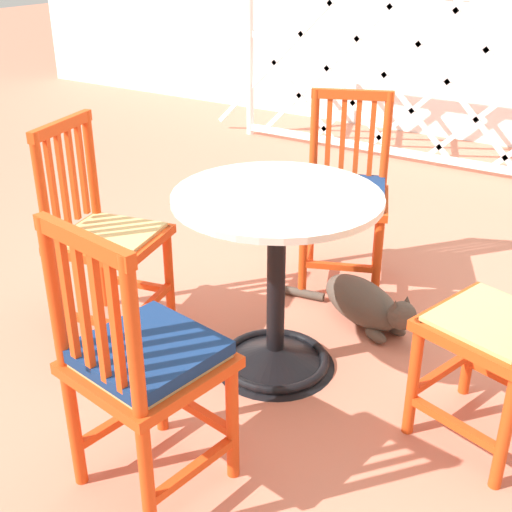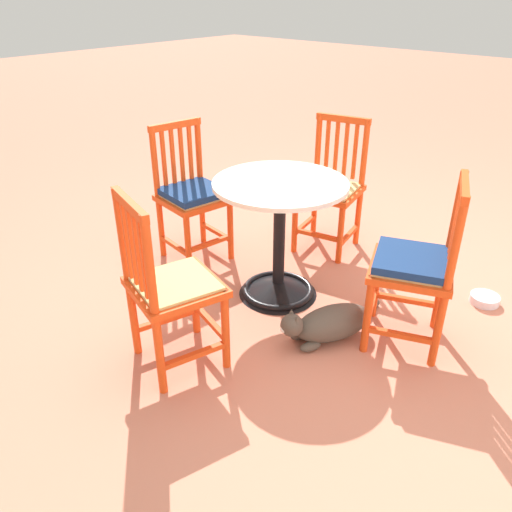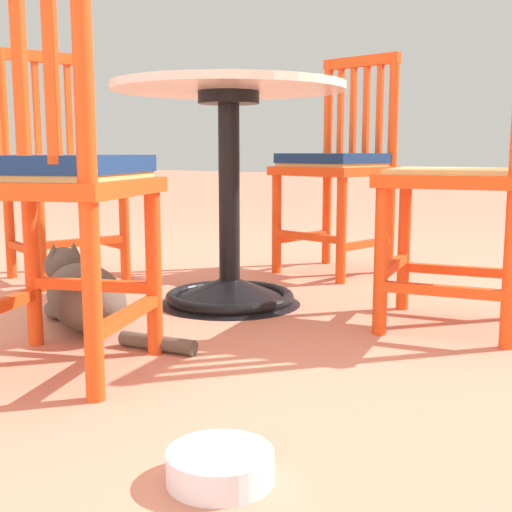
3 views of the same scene
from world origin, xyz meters
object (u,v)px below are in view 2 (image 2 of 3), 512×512
(cafe_table, at_px, (279,253))
(orange_chair_at_corner, at_px, (192,196))
(orange_chair_facing_out, at_px, (170,288))
(orange_chair_by_planter, at_px, (331,190))
(tabby_cat, at_px, (327,324))
(orange_chair_near_fence, at_px, (416,267))
(pet_water_bowl, at_px, (485,299))

(cafe_table, relative_size, orange_chair_at_corner, 0.83)
(orange_chair_facing_out, bearing_deg, orange_chair_by_planter, -174.24)
(tabby_cat, bearing_deg, orange_chair_facing_out, -35.51)
(cafe_table, height_order, orange_chair_near_fence, orange_chair_near_fence)
(orange_chair_by_planter, height_order, orange_chair_near_fence, same)
(cafe_table, distance_m, tabby_cat, 0.55)
(orange_chair_near_fence, bearing_deg, cafe_table, -82.82)
(orange_chair_at_corner, distance_m, tabby_cat, 1.29)
(orange_chair_at_corner, bearing_deg, tabby_cat, 81.83)
(orange_chair_by_planter, xyz_separation_m, orange_chair_facing_out, (1.57, 0.16, 0.00))
(pet_water_bowl, bearing_deg, cafe_table, -53.30)
(orange_chair_facing_out, bearing_deg, orange_chair_near_fence, 140.01)
(orange_chair_near_fence, height_order, tabby_cat, orange_chair_near_fence)
(orange_chair_near_fence, bearing_deg, pet_water_bowl, 162.92)
(orange_chair_at_corner, bearing_deg, pet_water_bowl, 113.04)
(orange_chair_facing_out, relative_size, orange_chair_near_fence, 1.00)
(cafe_table, relative_size, pet_water_bowl, 4.47)
(orange_chair_at_corner, bearing_deg, orange_chair_near_fence, 93.73)
(orange_chair_by_planter, height_order, tabby_cat, orange_chair_by_planter)
(orange_chair_at_corner, xyz_separation_m, orange_chair_facing_out, (0.83, 0.76, -0.01))
(orange_chair_by_planter, xyz_separation_m, orange_chair_near_fence, (0.64, 0.94, 0.01))
(orange_chair_facing_out, distance_m, orange_chair_near_fence, 1.22)
(orange_chair_at_corner, height_order, orange_chair_near_fence, same)
(cafe_table, relative_size, orange_chair_by_planter, 0.83)
(orange_chair_by_planter, bearing_deg, tabby_cat, 34.40)
(orange_chair_by_planter, height_order, orange_chair_at_corner, same)
(cafe_table, bearing_deg, pet_water_bowl, 126.70)
(orange_chair_by_planter, xyz_separation_m, pet_water_bowl, (-0.00, 1.14, -0.41))
(tabby_cat, bearing_deg, orange_chair_near_fence, 131.40)
(cafe_table, relative_size, orange_chair_facing_out, 0.83)
(orange_chair_facing_out, height_order, orange_chair_near_fence, same)
(orange_chair_by_planter, bearing_deg, orange_chair_near_fence, 55.92)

